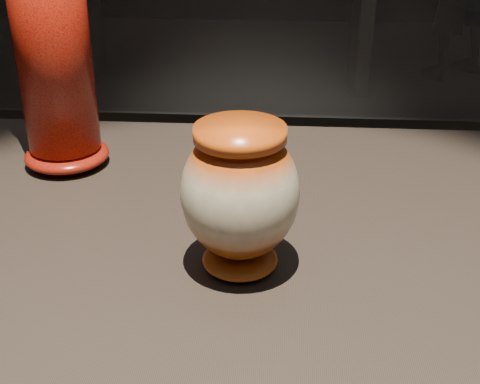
% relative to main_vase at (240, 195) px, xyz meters
% --- Properties ---
extents(main_vase, '(0.16, 0.16, 0.18)m').
position_rel_main_vase_xyz_m(main_vase, '(0.00, 0.00, 0.00)').
color(main_vase, '#7E350B').
rests_on(main_vase, display_plinth).
extents(tall_vase, '(0.14, 0.14, 0.41)m').
position_rel_main_vase_xyz_m(tall_vase, '(-0.29, 0.27, 0.10)').
color(tall_vase, '#B0240B').
rests_on(tall_vase, display_plinth).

